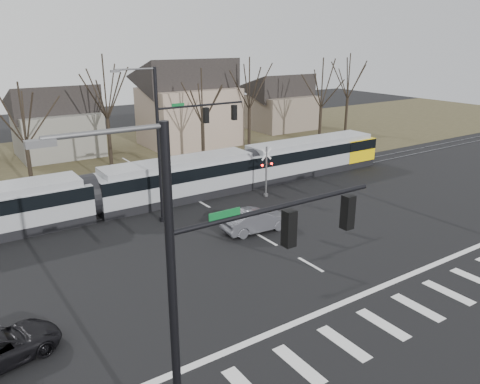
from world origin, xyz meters
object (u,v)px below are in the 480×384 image
tram (177,178)px  rail_crossing_signal (266,173)px  suv (0,348)px  sedan (256,220)px

tram → rail_crossing_signal: (6.12, -3.21, 0.18)m
suv → rail_crossing_signal: bearing=-75.5°
sedan → suv: size_ratio=0.95×
sedan → suv: 16.43m
tram → suv: bearing=-136.6°
sedan → rail_crossing_signal: size_ratio=1.15×
tram → sedan: bearing=-80.8°
suv → rail_crossing_signal: size_ratio=1.21×
tram → suv: tram is taller
sedan → rail_crossing_signal: (4.74, 5.26, 1.15)m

